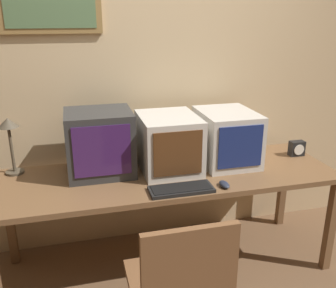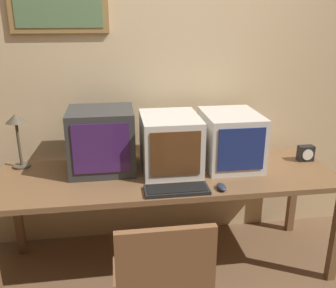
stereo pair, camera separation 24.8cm
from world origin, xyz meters
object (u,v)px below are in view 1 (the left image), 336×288
Objects in this scene: desk_clock at (297,148)px; monitor_right at (226,137)px; monitor_left at (100,143)px; monitor_center at (169,143)px; keyboard_main at (181,189)px; mouse_near_keyboard at (224,184)px; desk_lamp at (9,133)px.

monitor_right is at bearing 178.60° from desk_clock.
monitor_right reaches higher than desk_clock.
monitor_right is at bearing -1.92° from monitor_left.
monitor_center is 1.21× the size of keyboard_main.
monitor_center is 0.44m from monitor_right.
monitor_left is 0.91× the size of monitor_right.
mouse_near_keyboard is at bearing -30.13° from monitor_left.
monitor_left reaches higher than desk_clock.
mouse_near_keyboard is (0.73, -0.42, -0.20)m from monitor_left.
desk_lamp is (-2.06, 0.18, 0.23)m from desk_clock.
mouse_near_keyboard is at bearing -54.56° from monitor_center.
mouse_near_keyboard is (0.28, -0.01, 0.00)m from keyboard_main.
desk_clock is (1.03, 0.37, 0.04)m from keyboard_main.
desk_clock reaches higher than mouse_near_keyboard.
keyboard_main is (0.45, -0.41, -0.20)m from monitor_left.
monitor_center reaches higher than keyboard_main.
mouse_near_keyboard is (-0.17, -0.39, -0.17)m from monitor_right.
monitor_center is at bearing 87.86° from keyboard_main.
monitor_right is at bearing 2.59° from monitor_center.
monitor_center reaches higher than desk_clock.
monitor_left reaches higher than keyboard_main.
monitor_center is (0.46, -0.05, -0.02)m from monitor_left.
monitor_center is 1.23× the size of desk_lamp.
keyboard_main is 3.70× the size of mouse_near_keyboard.
monitor_center is 0.41m from keyboard_main.
keyboard_main is (-0.45, -0.38, -0.18)m from monitor_right.
monitor_right is at bearing 40.39° from keyboard_main.
monitor_center is at bearing -10.00° from desk_lamp.
monitor_left reaches higher than monitor_right.
monitor_right is 0.62m from keyboard_main.
keyboard_main is at bearing 177.82° from mouse_near_keyboard.
desk_lamp is at bearing 166.97° from monitor_left.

